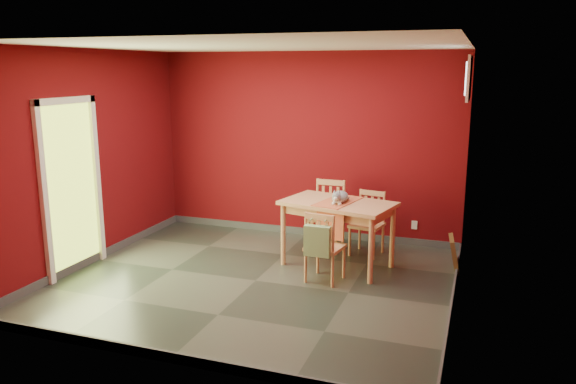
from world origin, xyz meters
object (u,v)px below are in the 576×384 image
(chair_near, at_px, (324,246))
(tote_bag, at_px, (317,241))
(cat, at_px, (340,195))
(chair_far_left, at_px, (327,214))
(picture_frame, at_px, (454,254))
(chair_far_right, at_px, (368,222))
(dining_table, at_px, (338,210))

(chair_near, distance_m, tote_bag, 0.24)
(cat, bearing_deg, chair_far_left, 154.03)
(chair_far_left, height_order, cat, cat)
(tote_bag, relative_size, picture_frame, 0.96)
(chair_far_right, relative_size, tote_bag, 2.02)
(dining_table, distance_m, tote_bag, 0.80)
(chair_far_left, relative_size, cat, 2.39)
(chair_far_right, distance_m, chair_near, 1.21)
(dining_table, height_order, picture_frame, dining_table)
(dining_table, xyz_separation_m, chair_near, (-0.02, -0.57, -0.30))
(chair_far_left, relative_size, tote_bag, 2.25)
(cat, relative_size, picture_frame, 0.90)
(dining_table, distance_m, picture_frame, 1.53)
(cat, xyz_separation_m, picture_frame, (1.38, 0.34, -0.72))
(dining_table, relative_size, picture_frame, 3.38)
(cat, height_order, picture_frame, cat)
(picture_frame, bearing_deg, dining_table, -167.52)
(dining_table, bearing_deg, chair_far_right, 66.50)
(chair_near, height_order, picture_frame, chair_near)
(dining_table, bearing_deg, chair_far_left, 115.46)
(chair_far_right, height_order, chair_near, chair_near)
(chair_near, bearing_deg, chair_far_left, 103.39)
(chair_far_right, bearing_deg, tote_bag, -102.40)
(chair_near, bearing_deg, picture_frame, 31.62)
(chair_far_left, height_order, tote_bag, chair_far_left)
(chair_far_left, bearing_deg, tote_bag, -79.24)
(dining_table, xyz_separation_m, cat, (0.03, -0.03, 0.20))
(dining_table, height_order, tote_bag, dining_table)
(chair_near, height_order, tote_bag, chair_near)
(chair_far_left, relative_size, chair_near, 1.12)
(dining_table, xyz_separation_m, picture_frame, (1.41, 0.31, -0.52))
(tote_bag, xyz_separation_m, cat, (0.07, 0.74, 0.38))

